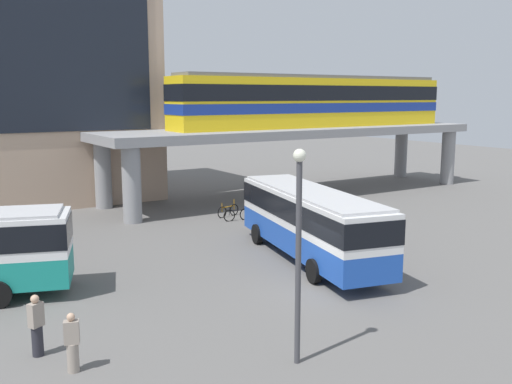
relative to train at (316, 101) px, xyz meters
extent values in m
plane|color=#605E5B|center=(-13.84, -8.06, -7.02)|extent=(120.00, 120.00, 0.00)
cube|color=gray|center=(-1.77, 0.00, -2.27)|extent=(30.26, 6.88, 0.60)
cylinder|color=gray|center=(-15.70, -2.64, -4.79)|extent=(1.10, 1.10, 4.45)
cylinder|color=gray|center=(12.16, -2.64, -4.79)|extent=(1.10, 1.10, 4.45)
cylinder|color=gray|center=(-15.70, 2.64, -4.79)|extent=(1.10, 1.10, 4.45)
cylinder|color=gray|center=(12.16, 2.64, -4.79)|extent=(1.10, 1.10, 4.45)
cube|color=yellow|center=(0.00, 0.00, -0.17)|extent=(23.41, 2.90, 3.60)
cube|color=navy|center=(0.00, 0.00, -0.53)|extent=(23.47, 2.96, 0.70)
cube|color=black|center=(0.00, 0.00, 0.55)|extent=(23.47, 2.96, 1.10)
cube|color=slate|center=(0.00, 0.00, 1.75)|extent=(22.48, 2.61, 0.24)
cube|color=#1E4CB2|center=(-11.77, -14.48, -5.97)|extent=(4.88, 11.28, 1.10)
cube|color=silver|center=(-11.77, -14.48, -4.67)|extent=(4.88, 11.28, 1.50)
cube|color=black|center=(-11.77, -14.48, -4.60)|extent=(4.92, 11.33, 0.96)
cube|color=silver|center=(-11.77, -14.48, -3.86)|extent=(4.63, 10.72, 0.12)
cylinder|color=black|center=(-12.21, -10.77, -6.52)|extent=(0.49, 1.04, 1.00)
cylinder|color=black|center=(-9.77, -11.32, -6.52)|extent=(0.49, 1.04, 1.00)
cylinder|color=black|center=(-13.68, -17.20, -6.52)|extent=(0.49, 1.04, 1.00)
cylinder|color=black|center=(-11.24, -17.76, -6.52)|extent=(0.49, 1.04, 1.00)
cylinder|color=black|center=(-23.92, -11.01, -6.52)|extent=(1.04, 0.60, 1.00)
torus|color=black|center=(-9.63, -4.09, -6.68)|extent=(0.73, 0.25, 0.74)
torus|color=black|center=(-10.64, -4.36, -6.68)|extent=(0.73, 0.25, 0.74)
cylinder|color=orange|center=(-10.13, -4.23, -6.40)|extent=(1.03, 0.32, 0.05)
cylinder|color=orange|center=(-10.64, -4.36, -6.38)|extent=(0.04, 0.04, 0.55)
cylinder|color=orange|center=(-9.63, -4.09, -6.33)|extent=(0.04, 0.04, 0.65)
torus|color=black|center=(-9.73, -5.60, -6.68)|extent=(0.74, 0.15, 0.74)
torus|color=black|center=(-10.77, -5.47, -6.68)|extent=(0.74, 0.15, 0.74)
cylinder|color=black|center=(-10.25, -5.54, -6.40)|extent=(1.05, 0.18, 0.05)
cylinder|color=black|center=(-10.77, -5.47, -6.38)|extent=(0.04, 0.04, 0.55)
cylinder|color=black|center=(-9.73, -5.60, -6.33)|extent=(0.04, 0.04, 0.65)
torus|color=black|center=(-3.88, -5.28, -6.68)|extent=(0.73, 0.26, 0.74)
torus|color=black|center=(-4.89, -5.56, -6.68)|extent=(0.73, 0.26, 0.74)
cylinder|color=silver|center=(-4.39, -5.42, -6.40)|extent=(1.02, 0.33, 0.05)
cylinder|color=silver|center=(-4.89, -5.56, -6.38)|extent=(0.04, 0.04, 0.55)
cylinder|color=silver|center=(-3.88, -5.28, -6.33)|extent=(0.04, 0.04, 0.65)
cylinder|color=#26262D|center=(-24.40, -18.03, -6.58)|extent=(0.32, 0.32, 0.89)
cube|color=gray|center=(-24.40, -18.03, -5.78)|extent=(0.48, 0.42, 0.70)
sphere|color=tan|center=(-24.40, -18.03, -5.31)|extent=(0.24, 0.24, 0.24)
cylinder|color=gray|center=(-23.81, -19.57, -6.62)|extent=(0.32, 0.32, 0.81)
cube|color=gray|center=(-23.81, -19.57, -5.89)|extent=(0.46, 0.38, 0.64)
sphere|color=tan|center=(-23.81, -19.57, -5.46)|extent=(0.22, 0.22, 0.22)
cylinder|color=#3F3F44|center=(-18.39, -22.42, -4.18)|extent=(0.16, 0.16, 5.69)
sphere|color=silver|center=(-18.39, -22.42, -1.18)|extent=(0.36, 0.36, 0.36)
camera|label=1|loc=(-27.53, -34.53, 0.38)|focal=40.42mm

